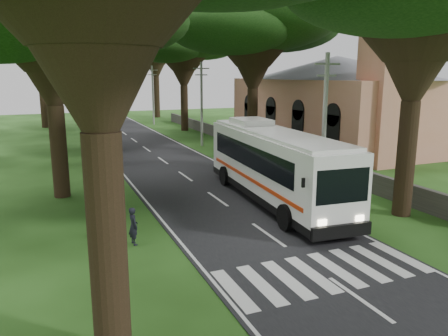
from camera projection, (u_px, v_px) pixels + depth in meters
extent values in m
plane|color=#1F4112|center=(292.00, 252.00, 17.22)|extent=(140.00, 140.00, 0.00)
cube|color=black|center=(149.00, 151.00, 39.80)|extent=(8.00, 120.00, 0.04)
cube|color=silver|center=(322.00, 273.00, 15.41)|extent=(8.00, 3.00, 0.01)
cube|color=#383533|center=(243.00, 140.00, 42.13)|extent=(0.35, 50.00, 1.20)
cube|color=tan|center=(334.00, 112.00, 43.13)|extent=(12.00, 22.00, 6.40)
pyramid|color=#595960|center=(337.00, 56.00, 42.00)|extent=(14.00, 24.00, 2.20)
cube|color=tan|center=(384.00, 100.00, 32.60)|extent=(3.00, 3.00, 10.00)
cone|color=#595960|center=(390.00, 18.00, 31.38)|extent=(4.00, 4.00, 1.60)
cylinder|color=gray|center=(324.00, 128.00, 23.84)|extent=(0.24, 0.24, 8.00)
cube|color=gray|center=(327.00, 64.00, 23.13)|extent=(1.60, 0.10, 0.10)
cube|color=gray|center=(327.00, 76.00, 23.25)|extent=(1.20, 0.10, 0.10)
cylinder|color=gray|center=(202.00, 105.00, 41.91)|extent=(0.24, 0.24, 8.00)
cube|color=gray|center=(201.00, 68.00, 41.20)|extent=(1.60, 0.10, 0.10)
cube|color=gray|center=(201.00, 75.00, 41.32)|extent=(1.20, 0.10, 0.10)
cylinder|color=gray|center=(153.00, 95.00, 59.98)|extent=(0.24, 0.24, 8.00)
cube|color=gray|center=(152.00, 70.00, 59.27)|extent=(1.60, 0.10, 0.10)
cube|color=gray|center=(152.00, 75.00, 59.39)|extent=(1.20, 0.10, 0.10)
cylinder|color=black|center=(108.00, 251.00, 10.21)|extent=(0.90, 0.90, 5.63)
cone|color=black|center=(96.00, 42.00, 9.21)|extent=(3.20, 3.20, 3.80)
cylinder|color=black|center=(59.00, 152.00, 24.53)|extent=(0.90, 0.90, 5.18)
cone|color=black|center=(52.00, 70.00, 23.58)|extent=(3.20, 3.20, 3.80)
ellipsoid|color=black|center=(47.00, 3.00, 22.86)|extent=(13.41, 13.41, 5.63)
cylinder|color=black|center=(57.00, 117.00, 40.91)|extent=(0.90, 0.90, 5.80)
cone|color=black|center=(53.00, 65.00, 39.90)|extent=(3.20, 3.20, 3.80)
ellipsoid|color=black|center=(49.00, 17.00, 39.01)|extent=(13.30, 13.30, 5.59)
cylinder|color=black|center=(44.00, 103.00, 56.72)|extent=(0.90, 0.90, 6.50)
cone|color=black|center=(40.00, 62.00, 55.64)|extent=(3.20, 3.20, 3.80)
ellipsoid|color=black|center=(36.00, 20.00, 54.57)|extent=(12.49, 12.49, 5.24)
cylinder|color=black|center=(406.00, 159.00, 21.23)|extent=(0.90, 0.90, 5.63)
cone|color=black|center=(415.00, 60.00, 20.23)|extent=(3.20, 3.20, 3.80)
cylinder|color=black|center=(252.00, 122.00, 37.67)|extent=(0.90, 0.90, 5.67)
cone|color=black|center=(253.00, 66.00, 36.67)|extent=(3.20, 3.20, 3.80)
ellipsoid|color=black|center=(254.00, 15.00, 35.82)|extent=(14.36, 14.36, 6.03)
cylinder|color=black|center=(184.00, 108.00, 53.77)|extent=(0.90, 0.90, 5.49)
cone|color=black|center=(184.00, 70.00, 52.79)|extent=(3.20, 3.20, 3.80)
ellipsoid|color=black|center=(183.00, 37.00, 51.99)|extent=(12.82, 12.82, 5.38)
cylinder|color=black|center=(157.00, 97.00, 70.30)|extent=(0.90, 0.90, 6.50)
cone|color=black|center=(156.00, 64.00, 69.21)|extent=(3.20, 3.20, 3.80)
ellipsoid|color=black|center=(155.00, 31.00, 68.14)|extent=(12.99, 12.99, 5.46)
cube|color=white|center=(274.00, 164.00, 23.68)|extent=(3.68, 13.37, 3.25)
cube|color=black|center=(271.00, 154.00, 23.88)|extent=(3.57, 10.96, 1.21)
cube|color=black|center=(273.00, 191.00, 24.01)|extent=(3.72, 13.42, 0.39)
cube|color=red|center=(273.00, 177.00, 23.83)|extent=(3.64, 12.06, 0.20)
cube|color=white|center=(274.00, 133.00, 23.32)|extent=(3.42, 12.70, 0.20)
cylinder|color=black|center=(286.00, 217.00, 19.49)|extent=(0.47, 1.24, 1.21)
cylinder|color=black|center=(339.00, 211.00, 20.33)|extent=(0.47, 1.24, 1.21)
cylinder|color=black|center=(225.00, 176.00, 27.45)|extent=(0.47, 1.24, 1.21)
cylinder|color=black|center=(265.00, 173.00, 28.30)|extent=(0.47, 1.24, 1.21)
imported|color=silver|center=(108.00, 129.00, 50.22)|extent=(1.56, 3.64, 1.22)
imported|color=navy|center=(92.00, 115.00, 68.16)|extent=(1.66, 3.90, 1.25)
imported|color=maroon|center=(118.00, 111.00, 73.40)|extent=(3.08, 5.23, 1.42)
imported|color=black|center=(133.00, 226.00, 17.85)|extent=(0.47, 0.63, 1.58)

